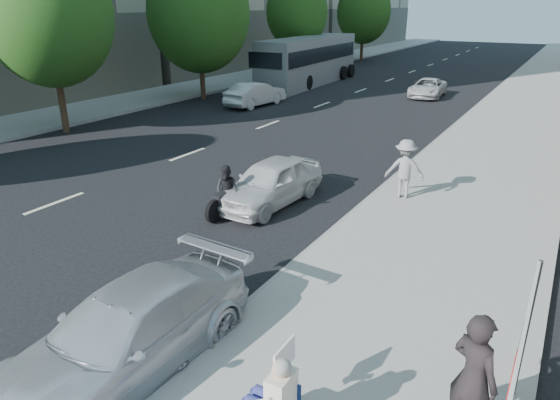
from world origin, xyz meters
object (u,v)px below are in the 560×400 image
Objects in this scene: white_sedan_near at (270,182)px; white_sedan_mid at (255,94)px; white_sedan_far at (428,88)px; protest_banner at (512,388)px; bus at (309,61)px; seated_protester at (273,392)px; jogger at (405,169)px; parked_sedan at (128,332)px; motorcycle at (228,193)px; pedestrian_woman at (473,379)px.

white_sedan_mid is at bearing 128.88° from white_sedan_near.
white_sedan_near is 20.59m from white_sedan_far.
protest_banner is at bearing 135.57° from white_sedan_mid.
white_sedan_near is 23.93m from bus.
white_sedan_far is (-5.51, 27.94, -0.31)m from seated_protester.
white_sedan_mid reaches higher than white_sedan_far.
jogger is 9.40m from protest_banner.
seated_protester is 0.34× the size of white_sedan_near.
seated_protester is 0.28× the size of parked_sedan.
motorcycle is at bearing 26.42° from jogger.
white_sedan_mid is at bearing -138.09° from white_sedan_far.
bus is (-9.99, 21.72, 0.97)m from white_sedan_near.
protest_banner is at bearing 175.61° from pedestrian_woman.
white_sedan_near is 1.90× the size of motorcycle.
pedestrian_woman is 0.62× the size of protest_banner.
seated_protester is at bearing -0.35° from parked_sedan.
white_sedan_far is (-0.94, 20.57, -0.10)m from white_sedan_near.
white_sedan_far is at bearing 96.77° from white_sedan_near.
seated_protester is at bearing -48.83° from motorcycle.
motorcycle is at bearing 130.33° from seated_protester.
jogger is 8.92m from pedestrian_woman.
protest_banner is 5.49m from parked_sedan.
jogger is 15.92m from white_sedan_mid.
motorcycle is at bearing 114.27° from parked_sedan.
jogger reaches higher than white_sedan_mid.
pedestrian_woman reaches higher than parked_sedan.
pedestrian_woman reaches higher than white_sedan_far.
bus is at bearing 121.39° from protest_banner.
white_sedan_mid is (-12.01, 10.44, -0.34)m from jogger.
white_sedan_near is at bearing 67.00° from motorcycle.
jogger is at bearing 42.40° from motorcycle.
seated_protester is 2.53m from pedestrian_woman.
protest_banner reaches higher than motorcycle.
jogger is at bearing 144.66° from white_sedan_mid.
pedestrian_woman is 0.63m from protest_banner.
seated_protester reaches higher than motorcycle.
seated_protester is at bearing 62.06° from pedestrian_woman.
pedestrian_woman is at bearing -61.63° from bus.
white_sedan_mid is at bearing 129.93° from protest_banner.
seated_protester is 0.69× the size of pedestrian_woman.
motorcycle is at bearing -1.44° from pedestrian_woman.
bus reaches higher than motorcycle.
motorcycle is at bearing 146.62° from protest_banner.
parked_sedan is 22.42m from white_sedan_mid.
white_sedan_mid is (-13.28, 19.94, -0.19)m from seated_protester.
seated_protester is at bearing -54.10° from white_sedan_near.
seated_protester reaches higher than white_sedan_near.
pedestrian_woman is 0.49× the size of white_sedan_near.
white_sedan_mid is at bearing -56.13° from jogger.
bus is (-1.28, 9.15, 0.96)m from white_sedan_mid.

